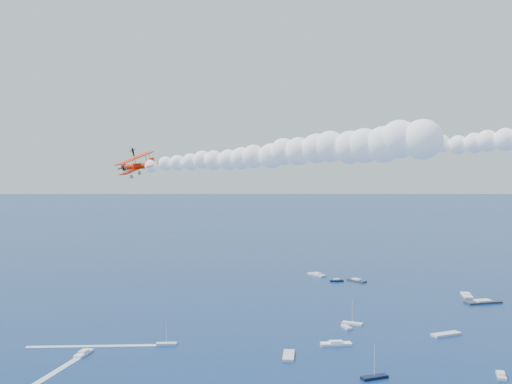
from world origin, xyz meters
The scene contains 5 objects.
biplane_lead centered at (8.89, 37.98, 56.58)m, with size 6.71×7.53×4.53m, color red, non-canonical shape.
biplane_trail centered at (-20.69, 9.44, 53.84)m, with size 7.81×8.77×5.28m, color red, non-canonical shape.
smoke_trail_trail centered at (5.44, 13.21, 55.82)m, with size 51.81×12.17×9.45m, color white, non-canonical shape.
spectator_boats centered at (-2.49, 117.84, 0.35)m, with size 230.61×170.61×0.70m.
boat_wakes centered at (-81.40, 35.42, 0.03)m, with size 39.32×57.68×0.04m.
Camera 1 is at (66.37, -64.66, 55.19)m, focal length 45.10 mm.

